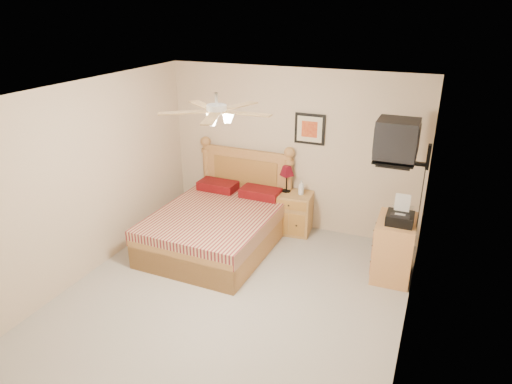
% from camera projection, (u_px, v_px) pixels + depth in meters
% --- Properties ---
extents(floor, '(4.50, 4.50, 0.00)m').
position_uv_depth(floor, '(231.00, 299.00, 5.56)').
color(floor, '#9D978E').
rests_on(floor, ground).
extents(ceiling, '(4.00, 4.50, 0.04)m').
position_uv_depth(ceiling, '(225.00, 93.00, 4.61)').
color(ceiling, white).
rests_on(ceiling, ground).
extents(wall_back, '(4.00, 0.04, 2.50)m').
position_uv_depth(wall_back, '(292.00, 150.00, 7.00)').
color(wall_back, '#C8B193').
rests_on(wall_back, ground).
extents(wall_front, '(4.00, 0.04, 2.50)m').
position_uv_depth(wall_front, '(87.00, 328.00, 3.17)').
color(wall_front, '#C8B193').
rests_on(wall_front, ground).
extents(wall_left, '(0.04, 4.50, 2.50)m').
position_uv_depth(wall_left, '(87.00, 181.00, 5.80)').
color(wall_left, '#C8B193').
rests_on(wall_left, ground).
extents(wall_right, '(0.04, 4.50, 2.50)m').
position_uv_depth(wall_right, '(416.00, 239.00, 4.37)').
color(wall_right, '#C8B193').
rests_on(wall_right, ground).
extents(bed, '(1.62, 2.10, 1.34)m').
position_uv_depth(bed, '(216.00, 205.00, 6.53)').
color(bed, '#A77534').
rests_on(bed, ground).
extents(nightstand, '(0.63, 0.50, 0.64)m').
position_uv_depth(nightstand, '(292.00, 213.00, 7.11)').
color(nightstand, '#A57334').
rests_on(nightstand, ground).
extents(table_lamp, '(0.26, 0.26, 0.42)m').
position_uv_depth(table_lamp, '(287.00, 179.00, 6.99)').
color(table_lamp, '#590916').
rests_on(table_lamp, nightstand).
extents(lotion_bottle, '(0.10, 0.10, 0.23)m').
position_uv_depth(lotion_bottle, '(301.00, 187.00, 6.91)').
color(lotion_bottle, white).
rests_on(lotion_bottle, nightstand).
extents(framed_picture, '(0.46, 0.04, 0.46)m').
position_uv_depth(framed_picture, '(310.00, 129.00, 6.75)').
color(framed_picture, black).
rests_on(framed_picture, wall_back).
extents(dresser, '(0.49, 0.70, 0.81)m').
position_uv_depth(dresser, '(394.00, 248.00, 5.91)').
color(dresser, '#C47B4E').
rests_on(dresser, ground).
extents(fax_machine, '(0.33, 0.35, 0.35)m').
position_uv_depth(fax_machine, '(401.00, 211.00, 5.60)').
color(fax_machine, black).
rests_on(fax_machine, dresser).
extents(magazine_lower, '(0.29, 0.33, 0.03)m').
position_uv_depth(magazine_lower, '(395.00, 210.00, 6.00)').
color(magazine_lower, beige).
rests_on(magazine_lower, dresser).
extents(magazine_upper, '(0.24, 0.31, 0.02)m').
position_uv_depth(magazine_upper, '(396.00, 208.00, 6.00)').
color(magazine_upper, gray).
rests_on(magazine_upper, magazine_lower).
extents(wall_tv, '(0.56, 0.46, 0.58)m').
position_uv_depth(wall_tv, '(410.00, 143.00, 5.39)').
color(wall_tv, black).
rests_on(wall_tv, wall_right).
extents(ceiling_fan, '(1.14, 1.14, 0.28)m').
position_uv_depth(ceiling_fan, '(217.00, 111.00, 4.49)').
color(ceiling_fan, white).
rests_on(ceiling_fan, ceiling).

